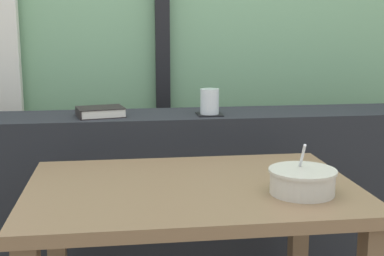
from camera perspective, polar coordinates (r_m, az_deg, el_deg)
name	(u,v)px	position (r m, az deg, el deg)	size (l,w,h in m)	color
dark_console_ledge	(182,207)	(2.28, -1.13, -8.46)	(2.80, 0.31, 0.81)	#23262B
breakfast_table	(192,224)	(1.61, 0.00, -10.24)	(0.96, 0.66, 0.70)	brown
coaster_square	(210,114)	(2.14, 1.89, 1.46)	(0.10, 0.10, 0.01)	black
juice_glass	(210,102)	(2.13, 1.89, 2.78)	(0.08, 0.08, 0.10)	white
closed_book	(100,112)	(2.14, -9.80, 1.72)	(0.20, 0.17, 0.04)	black
soup_bowl	(302,182)	(1.52, 11.71, -5.63)	(0.19, 0.19, 0.15)	beige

